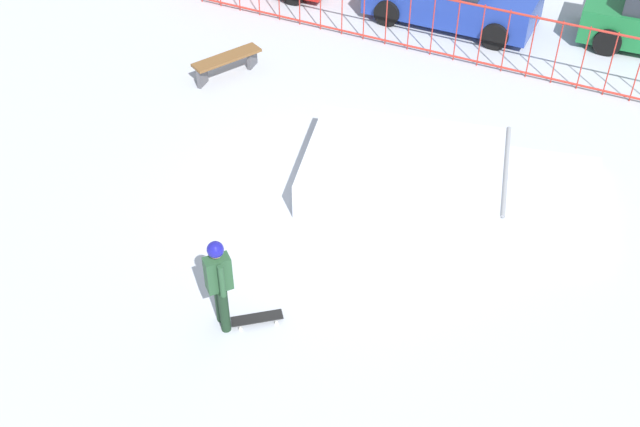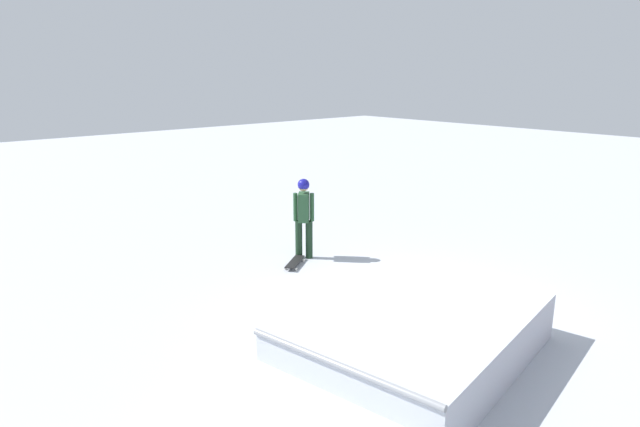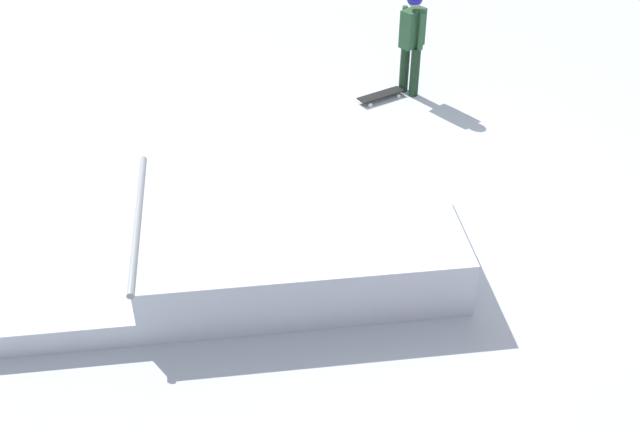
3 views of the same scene
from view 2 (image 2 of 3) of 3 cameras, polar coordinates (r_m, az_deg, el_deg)
The scene contains 4 objects.
ground_plane at distance 9.26m, azimuth 10.09°, elevation -10.25°, with size 60.00×60.00×0.00m, color #B2B7C1.
skate_ramp at distance 7.42m, azimuth 8.25°, elevation -14.06°, with size 5.76×3.47×0.74m.
skater at distance 11.40m, azimuth -1.72°, elevation 0.12°, with size 0.42×0.43×1.73m.
skateboard at distance 11.22m, azimuth -2.67°, elevation -5.11°, with size 0.77×0.62×0.09m.
Camera 2 is at (6.68, 5.12, 3.86)m, focal length 30.43 mm.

